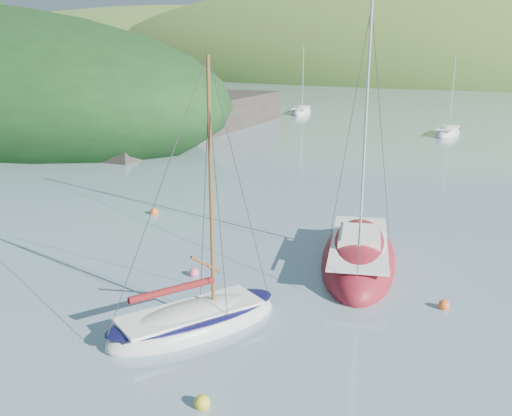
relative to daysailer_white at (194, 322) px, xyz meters
The scene contains 6 objects.
ground 1.00m from the daysailer_white, 151.81° to the right, with size 700.00×700.00×0.00m, color #73949F.
daysailer_white is the anchor object (origin of this frame).
sloop_red 8.78m from the daysailer_white, 75.46° to the left, with size 6.38×9.63×13.50m.
distant_sloop_a 48.77m from the daysailer_white, 96.00° to the left, with size 2.69×6.51×9.09m.
distant_sloop_c 64.08m from the daysailer_white, 115.87° to the left, with size 4.63×7.39×9.95m.
mooring_buoys 5.71m from the daysailer_white, 76.07° to the left, with size 23.94×13.55×0.48m.
Camera 1 is at (12.13, -12.84, 9.11)m, focal length 40.00 mm.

